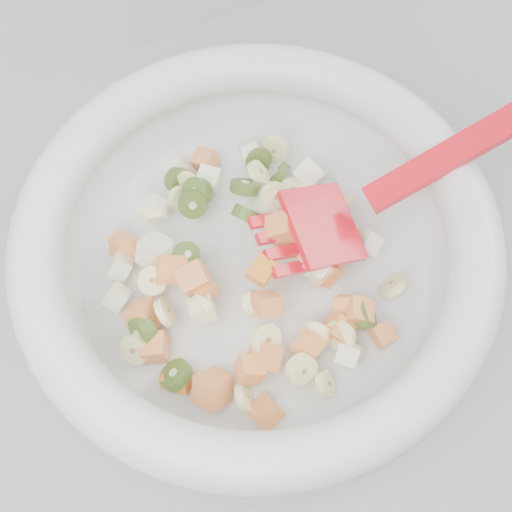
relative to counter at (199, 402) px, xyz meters
name	(u,v)px	position (x,y,z in m)	size (l,w,h in m)	color
counter	(199,402)	(0.00, 0.00, 0.00)	(2.00, 0.60, 0.90)	gray
mixing_bowl	(257,249)	(0.08, -0.03, 0.51)	(0.52, 0.40, 0.17)	white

